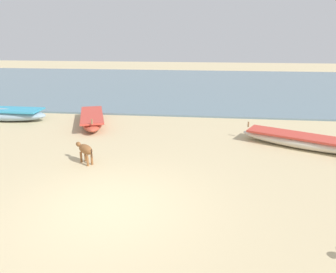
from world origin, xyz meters
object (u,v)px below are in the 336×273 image
at_px(fishing_boat_1, 92,119).
at_px(calf_near_brown, 85,150).
at_px(fishing_boat_0, 303,141).
at_px(fishing_boat_2, 1,114).

bearing_deg(fishing_boat_1, calf_near_brown, -2.81).
xyz_separation_m(fishing_boat_1, calf_near_brown, (1.30, -4.24, 0.18)).
distance_m(fishing_boat_0, fishing_boat_1, 8.45).
distance_m(fishing_boat_1, calf_near_brown, 4.44).
relative_size(fishing_boat_2, calf_near_brown, 5.36).
xyz_separation_m(fishing_boat_2, calf_near_brown, (5.64, -4.44, 0.14)).
bearing_deg(fishing_boat_2, fishing_boat_1, 177.90).
xyz_separation_m(fishing_boat_0, fishing_boat_1, (-8.20, 2.04, 0.01)).
height_order(fishing_boat_0, fishing_boat_2, fishing_boat_2).
bearing_deg(fishing_boat_0, fishing_boat_1, 11.99).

